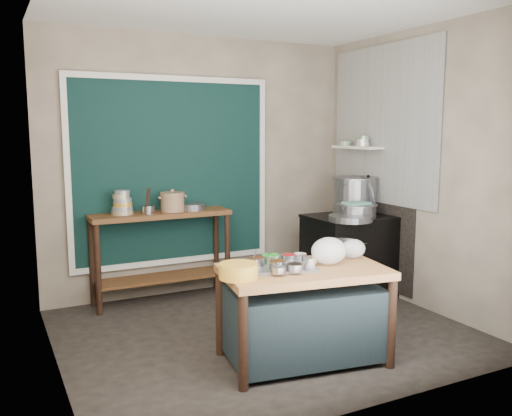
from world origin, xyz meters
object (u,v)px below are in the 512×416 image
saucepan (343,248)px  steamer (356,211)px  prep_table (303,315)px  ceramic_crock (172,203)px  yellow_basin (238,271)px  back_counter (162,257)px  stove_block (351,257)px  condiment_tray (283,267)px  stock_pot (355,195)px  utensil_cup (148,210)px

saucepan → steamer: bearing=48.8°
prep_table → steamer: (1.33, 1.11, 0.58)m
saucepan → ceramic_crock: size_ratio=0.88×
yellow_basin → steamer: steamer is taller
yellow_basin → ceramic_crock: ceramic_crock is taller
ceramic_crock → back_counter: bearing=179.5°
stove_block → steamer: bearing=-106.4°
ceramic_crock → condiment_tray: bearing=-82.8°
saucepan → stock_pot: size_ratio=0.46×
back_counter → ceramic_crock: bearing=-0.5°
back_counter → ceramic_crock: 0.58m
stock_pot → stove_block: bearing=-133.7°
stock_pot → condiment_tray: bearing=-141.4°
stove_block → condiment_tray: (-1.53, -1.18, 0.34)m
prep_table → stove_block: size_ratio=1.39×
saucepan → steamer: 1.23m
back_counter → condiment_tray: 1.97m
prep_table → yellow_basin: size_ratio=4.47×
saucepan → prep_table: bearing=-156.6°
ceramic_crock → stock_pot: 2.00m
prep_table → steamer: steamer is taller
back_counter → ceramic_crock: ceramic_crock is taller
prep_table → ceramic_crock: 2.11m
prep_table → ceramic_crock: (-0.40, 1.97, 0.66)m
ceramic_crock → saucepan: bearing=-62.7°
stove_block → ceramic_crock: 2.01m
ceramic_crock → prep_table: bearing=-78.5°
back_counter → stove_block: (1.90, -0.73, -0.05)m
stove_block → saucepan: saucepan is taller
back_counter → utensil_cup: utensil_cup is taller
steamer → yellow_basin: bearing=-148.8°
utensil_cup → condiment_tray: bearing=-74.6°
stove_block → yellow_basin: (-1.94, -1.28, 0.38)m
back_counter → saucepan: bearing=-59.5°
condiment_tray → utensil_cup: utensil_cup is taller
condiment_tray → saucepan: bearing=12.8°
ceramic_crock → steamer: bearing=-26.3°
condiment_tray → utensil_cup: size_ratio=3.60×
utensil_cup → stove_block: bearing=-18.5°
prep_table → saucepan: saucepan is taller
condiment_tray → yellow_basin: (-0.41, -0.10, 0.04)m
saucepan → stove_block: bearing=51.2°
yellow_basin → stock_pot: stock_pot is taller
yellow_basin → back_counter: bearing=88.8°
yellow_basin → stock_pot: (2.08, 1.43, 0.28)m
utensil_cup → ceramic_crock: bearing=9.1°
back_counter → condiment_tray: size_ratio=2.97×
condiment_tray → steamer: size_ratio=1.10×
back_counter → steamer: 2.10m
condiment_tray → prep_table: bearing=-19.5°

